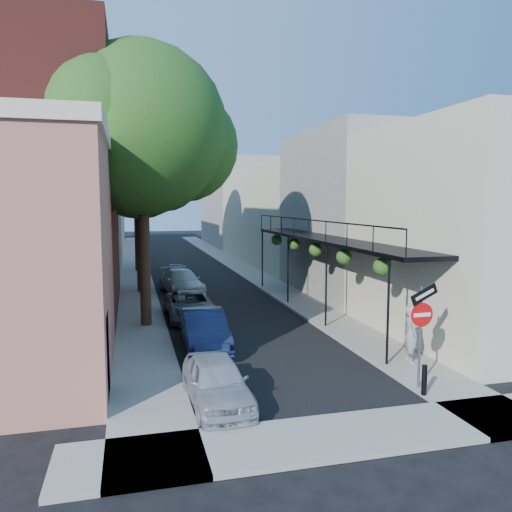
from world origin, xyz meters
TOP-DOWN VIEW (x-y plane):
  - ground at (0.00, 0.00)m, footprint 160.00×160.00m
  - road_surface at (0.00, 30.00)m, footprint 6.00×64.00m
  - sidewalk_left at (-4.00, 30.00)m, footprint 2.00×64.00m
  - sidewalk_right at (4.00, 30.00)m, footprint 2.00×64.00m
  - sidewalk_cross at (0.00, -1.00)m, footprint 12.00×2.00m
  - buildings_left at (-9.30, 28.76)m, footprint 10.10×59.10m
  - buildings_right at (8.99, 29.49)m, footprint 9.80×55.00m
  - sign_post at (3.16, 0.97)m, footprint 0.89×0.17m
  - bollard at (3.00, 0.50)m, footprint 0.14×0.14m
  - oak_near at (-3.37, 10.26)m, footprint 7.48×6.80m
  - oak_mid at (-3.42, 18.23)m, footprint 6.60×6.00m
  - oak_far at (-3.35, 27.27)m, footprint 7.70×7.00m
  - parked_car_a at (-2.33, 1.49)m, footprint 1.57×3.66m
  - parked_car_b at (-1.92, 6.42)m, footprint 1.51×4.14m
  - parked_car_c at (-1.86, 10.97)m, footprint 2.06×4.41m
  - parked_car_d at (-1.57, 17.47)m, footprint 2.46×4.79m
  - parked_car_e at (-1.51, 21.77)m, footprint 1.82×3.58m
  - pedestrian at (4.10, 2.98)m, footprint 0.54×0.72m

SIDE VIEW (x-z plane):
  - ground at x=0.00m, z-range 0.00..0.00m
  - road_surface at x=0.00m, z-range 0.00..0.01m
  - sidewalk_left at x=-4.00m, z-range 0.00..0.12m
  - sidewalk_right at x=4.00m, z-range 0.00..0.12m
  - sidewalk_cross at x=0.00m, z-range 0.00..0.12m
  - bollard at x=3.00m, z-range 0.12..0.92m
  - parked_car_e at x=-1.51m, z-range 0.00..1.17m
  - parked_car_c at x=-1.86m, z-range 0.00..1.22m
  - parked_car_a at x=-2.33m, z-range 0.00..1.23m
  - parked_car_d at x=-1.57m, z-range 0.00..1.33m
  - parked_car_b at x=-1.92m, z-range 0.00..1.35m
  - pedestrian at x=4.10m, z-range 0.12..1.94m
  - sign_post at x=3.16m, z-range 0.54..3.53m
  - buildings_right at x=8.99m, z-range -0.58..9.42m
  - buildings_left at x=-9.30m, z-range -1.06..10.94m
  - oak_mid at x=-3.42m, z-range 1.96..12.16m
  - oak_near at x=-3.37m, z-range 2.17..13.59m
  - oak_far at x=-3.35m, z-range 2.31..14.21m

